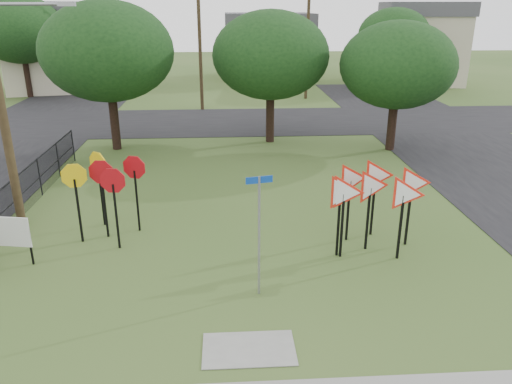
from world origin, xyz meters
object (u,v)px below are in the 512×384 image
street_name_sign (259,229)px  stop_sign_cluster (105,180)px  yield_sign_cluster (371,190)px  info_board (10,233)px

street_name_sign → stop_sign_cluster: size_ratio=1.24×
yield_sign_cluster → info_board: bearing=-177.7°
yield_sign_cluster → info_board: size_ratio=2.29×
stop_sign_cluster → street_name_sign: bearing=-39.4°
street_name_sign → info_board: bearing=164.2°
yield_sign_cluster → info_board: (-10.30, -0.42, -0.91)m
stop_sign_cluster → info_board: stop_sign_cluster is taller
street_name_sign → info_board: size_ratio=2.15×
yield_sign_cluster → street_name_sign: bearing=-145.6°
street_name_sign → info_board: (-6.86, 1.94, -0.83)m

